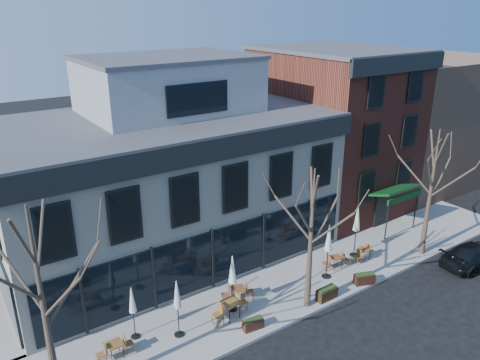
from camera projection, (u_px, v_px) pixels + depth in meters
ground at (213, 290)px, 24.20m from camera, size 120.00×120.00×0.00m
sidewalk_front at (288, 288)px, 24.24m from camera, size 33.50×4.70×0.15m
corner_building at (165, 176)px, 26.49m from camera, size 18.39×10.39×11.10m
red_brick_building at (332, 129)px, 32.95m from camera, size 8.20×11.78×11.18m
bg_building at (408, 117)px, 39.26m from camera, size 12.00×12.00×10.00m
tree_corner at (44, 309)px, 15.74m from camera, size 3.93×3.98×7.92m
tree_mid at (311, 238)px, 21.45m from camera, size 3.50×3.55×7.04m
tree_right at (431, 192)px, 26.14m from camera, size 3.72×3.77×7.48m
parked_sedan at (475, 255)px, 26.26m from camera, size 4.67×2.21×1.32m
cafe_set_1 at (115, 348)px, 19.23m from camera, size 1.59×0.65×0.84m
cafe_set_2 at (230, 308)px, 21.64m from camera, size 2.02×0.90×1.04m
cafe_set_3 at (238, 293)px, 22.91m from camera, size 1.69×0.97×0.87m
cafe_set_4 at (336, 261)px, 25.77m from camera, size 1.63×0.78×0.84m
cafe_set_5 at (363, 253)px, 26.58m from camera, size 1.62×0.71×0.84m
umbrella_0 at (132, 303)px, 19.91m from camera, size 0.41×0.41×2.54m
umbrella_1 at (177, 297)px, 19.97m from camera, size 0.45×0.45×2.78m
umbrella_2 at (232, 272)px, 21.65m from camera, size 0.47×0.47×2.92m
umbrella_3 at (329, 241)px, 24.31m from camera, size 0.49×0.49×3.08m
umbrella_4 at (357, 221)px, 26.42m from camera, size 0.50×0.50×3.13m
planter_1 at (253, 324)px, 20.97m from camera, size 0.99×0.49×0.53m
planter_2 at (327, 293)px, 23.10m from camera, size 1.13×0.45×0.63m
planter_3 at (364, 279)px, 24.37m from camera, size 1.15×0.78×0.60m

